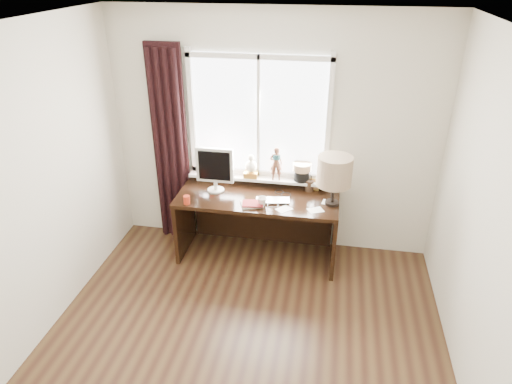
% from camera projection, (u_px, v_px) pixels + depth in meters
% --- Properties ---
extents(floor, '(3.50, 4.00, 0.00)m').
position_uv_depth(floor, '(235.00, 371.00, 3.70)').
color(floor, '#47301A').
rests_on(floor, ground).
extents(ceiling, '(3.50, 4.00, 0.00)m').
position_uv_depth(ceiling, '(225.00, 37.00, 2.51)').
color(ceiling, white).
rests_on(ceiling, wall_back).
extents(wall_back, '(3.50, 0.00, 2.60)m').
position_uv_depth(wall_back, '(273.00, 136.00, 4.85)').
color(wall_back, beige).
rests_on(wall_back, ground).
extents(wall_left, '(0.00, 4.00, 2.60)m').
position_uv_depth(wall_left, '(1.00, 213.00, 3.38)').
color(wall_left, beige).
rests_on(wall_left, ground).
extents(wall_right, '(0.00, 4.00, 2.60)m').
position_uv_depth(wall_right, '(506.00, 263.00, 2.83)').
color(wall_right, beige).
rests_on(wall_right, ground).
extents(laptop, '(0.38, 0.27, 0.03)m').
position_uv_depth(laptop, '(273.00, 201.00, 4.69)').
color(laptop, silver).
rests_on(laptop, desk).
extents(mug, '(0.12, 0.12, 0.10)m').
position_uv_depth(mug, '(262.00, 201.00, 4.60)').
color(mug, white).
rests_on(mug, desk).
extents(red_cup, '(0.07, 0.07, 0.09)m').
position_uv_depth(red_cup, '(187.00, 200.00, 4.64)').
color(red_cup, '#A32812').
rests_on(red_cup, desk).
extents(window, '(1.52, 0.20, 1.40)m').
position_uv_depth(window, '(260.00, 136.00, 4.83)').
color(window, white).
rests_on(window, ground).
extents(curtain, '(0.38, 0.09, 2.25)m').
position_uv_depth(curtain, '(170.00, 148.00, 5.03)').
color(curtain, black).
rests_on(curtain, floor).
extents(desk, '(1.70, 0.70, 0.75)m').
position_uv_depth(desk, '(259.00, 212.00, 4.99)').
color(desk, '#331D10').
rests_on(desk, floor).
extents(monitor, '(0.40, 0.18, 0.49)m').
position_uv_depth(monitor, '(215.00, 167.00, 4.79)').
color(monitor, beige).
rests_on(monitor, desk).
extents(notebook_stack, '(0.26, 0.22, 0.03)m').
position_uv_depth(notebook_stack, '(252.00, 204.00, 4.62)').
color(notebook_stack, beige).
rests_on(notebook_stack, desk).
extents(brush_holder, '(0.09, 0.09, 0.25)m').
position_uv_depth(brush_holder, '(309.00, 186.00, 4.89)').
color(brush_holder, black).
rests_on(brush_holder, desk).
extents(icon_frame, '(0.10, 0.04, 0.13)m').
position_uv_depth(icon_frame, '(314.00, 185.00, 4.90)').
color(icon_frame, gold).
rests_on(icon_frame, desk).
extents(table_lamp, '(0.35, 0.35, 0.52)m').
position_uv_depth(table_lamp, '(334.00, 172.00, 4.49)').
color(table_lamp, black).
rests_on(table_lamp, desk).
extents(loose_papers, '(0.62, 0.38, 0.00)m').
position_uv_depth(loose_papers, '(310.00, 207.00, 4.59)').
color(loose_papers, white).
rests_on(loose_papers, desk).
extents(desk_cables, '(0.22, 0.35, 0.01)m').
position_uv_depth(desk_cables, '(283.00, 197.00, 4.78)').
color(desk_cables, black).
rests_on(desk_cables, desk).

